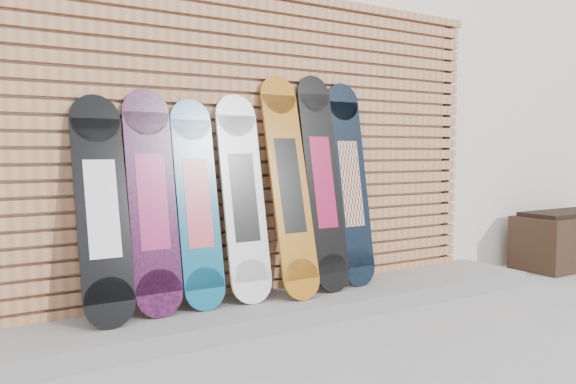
{
  "coord_description": "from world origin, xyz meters",
  "views": [
    {
      "loc": [
        -1.99,
        -2.6,
        1.14
      ],
      "look_at": [
        0.05,
        0.75,
        0.85
      ],
      "focal_mm": 35.0,
      "sensor_mm": 36.0,
      "label": 1
    }
  ],
  "objects_px": {
    "snowboard_5": "(323,182)",
    "snowboard_6": "(350,184)",
    "planter_box": "(570,239)",
    "snowboard_1": "(152,202)",
    "snowboard_3": "(243,197)",
    "snowboard_2": "(197,203)",
    "snowboard_0": "(102,209)",
    "snowboard_4": "(289,185)"
  },
  "relations": [
    {
      "from": "snowboard_2",
      "to": "snowboard_5",
      "type": "bearing_deg",
      "value": -1.4
    },
    {
      "from": "planter_box",
      "to": "snowboard_4",
      "type": "distance_m",
      "value": 3.24
    },
    {
      "from": "snowboard_2",
      "to": "snowboard_6",
      "type": "height_order",
      "value": "snowboard_6"
    },
    {
      "from": "planter_box",
      "to": "snowboard_1",
      "type": "xyz_separation_m",
      "value": [
        -4.14,
        0.17,
        0.55
      ]
    },
    {
      "from": "snowboard_3",
      "to": "snowboard_5",
      "type": "distance_m",
      "value": 0.65
    },
    {
      "from": "planter_box",
      "to": "snowboard_3",
      "type": "distance_m",
      "value": 3.56
    },
    {
      "from": "snowboard_3",
      "to": "snowboard_6",
      "type": "bearing_deg",
      "value": 0.46
    },
    {
      "from": "snowboard_3",
      "to": "snowboard_4",
      "type": "distance_m",
      "value": 0.35
    },
    {
      "from": "snowboard_6",
      "to": "snowboard_0",
      "type": "bearing_deg",
      "value": -179.15
    },
    {
      "from": "snowboard_6",
      "to": "snowboard_5",
      "type": "bearing_deg",
      "value": -175.27
    },
    {
      "from": "snowboard_1",
      "to": "snowboard_4",
      "type": "xyz_separation_m",
      "value": [
        0.97,
        -0.06,
        0.07
      ]
    },
    {
      "from": "snowboard_1",
      "to": "snowboard_3",
      "type": "distance_m",
      "value": 0.63
    },
    {
      "from": "snowboard_5",
      "to": "snowboard_6",
      "type": "relative_size",
      "value": 1.03
    },
    {
      "from": "snowboard_0",
      "to": "snowboard_3",
      "type": "bearing_deg",
      "value": 1.24
    },
    {
      "from": "planter_box",
      "to": "snowboard_5",
      "type": "distance_m",
      "value": 2.94
    },
    {
      "from": "planter_box",
      "to": "snowboard_4",
      "type": "height_order",
      "value": "snowboard_4"
    },
    {
      "from": "snowboard_4",
      "to": "snowboard_6",
      "type": "distance_m",
      "value": 0.58
    },
    {
      "from": "planter_box",
      "to": "snowboard_3",
      "type": "height_order",
      "value": "snowboard_3"
    },
    {
      "from": "snowboard_6",
      "to": "snowboard_3",
      "type": "bearing_deg",
      "value": -179.54
    },
    {
      "from": "snowboard_0",
      "to": "snowboard_3",
      "type": "height_order",
      "value": "snowboard_3"
    },
    {
      "from": "snowboard_3",
      "to": "snowboard_4",
      "type": "relative_size",
      "value": 0.9
    },
    {
      "from": "planter_box",
      "to": "snowboard_3",
      "type": "xyz_separation_m",
      "value": [
        -3.51,
        0.16,
        0.55
      ]
    },
    {
      "from": "snowboard_2",
      "to": "planter_box",
      "type": "bearing_deg",
      "value": -2.54
    },
    {
      "from": "planter_box",
      "to": "snowboard_5",
      "type": "xyz_separation_m",
      "value": [
        -2.87,
        0.15,
        0.64
      ]
    },
    {
      "from": "snowboard_1",
      "to": "snowboard_3",
      "type": "relative_size",
      "value": 1.0
    },
    {
      "from": "snowboard_4",
      "to": "snowboard_1",
      "type": "bearing_deg",
      "value": 176.58
    },
    {
      "from": "snowboard_1",
      "to": "snowboard_4",
      "type": "height_order",
      "value": "snowboard_4"
    },
    {
      "from": "snowboard_5",
      "to": "snowboard_6",
      "type": "distance_m",
      "value": 0.27
    },
    {
      "from": "snowboard_0",
      "to": "snowboard_6",
      "type": "relative_size",
      "value": 0.88
    },
    {
      "from": "snowboard_1",
      "to": "snowboard_2",
      "type": "xyz_separation_m",
      "value": [
        0.3,
        -0.0,
        -0.02
      ]
    },
    {
      "from": "snowboard_2",
      "to": "snowboard_3",
      "type": "xyz_separation_m",
      "value": [
        0.33,
        -0.01,
        0.02
      ]
    },
    {
      "from": "snowboard_3",
      "to": "snowboard_5",
      "type": "relative_size",
      "value": 0.89
    },
    {
      "from": "snowboard_3",
      "to": "snowboard_5",
      "type": "height_order",
      "value": "snowboard_5"
    },
    {
      "from": "planter_box",
      "to": "snowboard_3",
      "type": "bearing_deg",
      "value": 177.36
    },
    {
      "from": "snowboard_3",
      "to": "planter_box",
      "type": "bearing_deg",
      "value": -2.64
    },
    {
      "from": "snowboard_6",
      "to": "snowboard_1",
      "type": "bearing_deg",
      "value": 179.93
    },
    {
      "from": "planter_box",
      "to": "snowboard_2",
      "type": "distance_m",
      "value": 3.88
    },
    {
      "from": "snowboard_0",
      "to": "snowboard_5",
      "type": "xyz_separation_m",
      "value": [
        1.58,
        0.01,
        0.11
      ]
    },
    {
      "from": "snowboard_5",
      "to": "planter_box",
      "type": "bearing_deg",
      "value": -2.93
    },
    {
      "from": "snowboard_3",
      "to": "snowboard_4",
      "type": "bearing_deg",
      "value": -8.22
    },
    {
      "from": "snowboard_1",
      "to": "snowboard_5",
      "type": "xyz_separation_m",
      "value": [
        1.27,
        -0.02,
        0.08
      ]
    },
    {
      "from": "snowboard_2",
      "to": "snowboard_6",
      "type": "distance_m",
      "value": 1.25
    }
  ]
}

